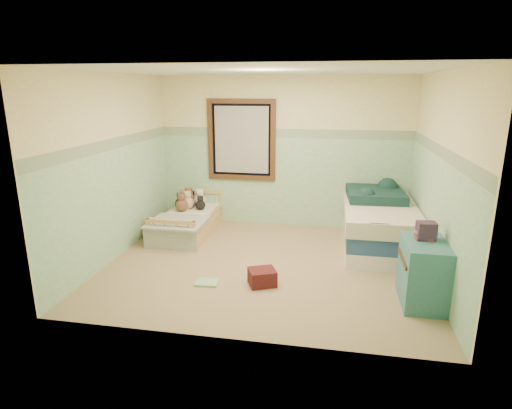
% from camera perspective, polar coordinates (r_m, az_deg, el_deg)
% --- Properties ---
extents(floor, '(4.20, 3.60, 0.02)m').
position_cam_1_polar(floor, '(5.78, 1.22, -8.12)').
color(floor, '#8A714D').
rests_on(floor, ground).
extents(ceiling, '(4.20, 3.60, 0.02)m').
position_cam_1_polar(ceiling, '(5.30, 1.38, 17.68)').
color(ceiling, silver).
rests_on(ceiling, wall_back).
extents(wall_back, '(4.20, 0.04, 2.50)m').
position_cam_1_polar(wall_back, '(7.16, 3.62, 6.98)').
color(wall_back, beige).
rests_on(wall_back, floor).
extents(wall_front, '(4.20, 0.04, 2.50)m').
position_cam_1_polar(wall_front, '(3.69, -3.18, -1.19)').
color(wall_front, beige).
rests_on(wall_front, floor).
extents(wall_left, '(0.04, 3.60, 2.50)m').
position_cam_1_polar(wall_left, '(6.10, -18.66, 4.69)').
color(wall_left, beige).
rests_on(wall_left, floor).
extents(wall_right, '(0.04, 3.60, 2.50)m').
position_cam_1_polar(wall_right, '(5.49, 23.54, 3.08)').
color(wall_right, beige).
rests_on(wall_right, floor).
extents(wainscot_mint, '(4.20, 0.01, 1.50)m').
position_cam_1_polar(wainscot_mint, '(7.24, 3.54, 3.05)').
color(wainscot_mint, '#79B585').
rests_on(wainscot_mint, floor).
extents(border_strip, '(4.20, 0.01, 0.15)m').
position_cam_1_polar(border_strip, '(7.11, 3.65, 9.55)').
color(border_strip, '#41684C').
rests_on(border_strip, wall_back).
extents(window_frame, '(1.16, 0.06, 1.36)m').
position_cam_1_polar(window_frame, '(7.21, -1.99, 8.66)').
color(window_frame, '#3B2112').
rests_on(window_frame, wall_back).
extents(window_blinds, '(0.92, 0.01, 1.12)m').
position_cam_1_polar(window_blinds, '(7.22, -1.97, 8.67)').
color(window_blinds, beige).
rests_on(window_blinds, window_frame).
extents(toddler_bed_frame, '(0.77, 1.54, 0.20)m').
position_cam_1_polar(toddler_bed_frame, '(7.04, -9.09, -2.98)').
color(toddler_bed_frame, tan).
rests_on(toddler_bed_frame, floor).
extents(toddler_mattress, '(0.70, 1.47, 0.12)m').
position_cam_1_polar(toddler_mattress, '(6.99, -9.15, -1.74)').
color(toddler_mattress, white).
rests_on(toddler_mattress, toddler_bed_frame).
extents(patchwork_quilt, '(0.83, 0.77, 0.03)m').
position_cam_1_polar(patchwork_quilt, '(6.54, -10.56, -2.33)').
color(patchwork_quilt, '#6383B8').
rests_on(patchwork_quilt, toddler_mattress).
extents(plush_bed_brown, '(0.21, 0.21, 0.21)m').
position_cam_1_polar(plush_bed_brown, '(7.45, -9.02, 0.67)').
color(plush_bed_brown, brown).
rests_on(plush_bed_brown, toddler_mattress).
extents(plush_bed_white, '(0.21, 0.21, 0.21)m').
position_cam_1_polar(plush_bed_white, '(7.39, -7.56, 0.57)').
color(plush_bed_white, silver).
rests_on(plush_bed_white, toddler_mattress).
extents(plush_bed_tan, '(0.21, 0.21, 0.21)m').
position_cam_1_polar(plush_bed_tan, '(7.23, -9.22, 0.20)').
color(plush_bed_tan, '#D1B689').
rests_on(plush_bed_tan, toddler_mattress).
extents(plush_bed_dark, '(0.16, 0.16, 0.16)m').
position_cam_1_polar(plush_bed_dark, '(7.17, -7.48, -0.07)').
color(plush_bed_dark, black).
rests_on(plush_bed_dark, toddler_mattress).
extents(plush_floor_cream, '(0.25, 0.25, 0.25)m').
position_cam_1_polar(plush_floor_cream, '(7.30, -9.50, -2.11)').
color(plush_floor_cream, silver).
rests_on(plush_floor_cream, floor).
extents(plush_floor_tan, '(0.24, 0.24, 0.24)m').
position_cam_1_polar(plush_floor_tan, '(6.86, -14.08, -3.57)').
color(plush_floor_tan, '#D1B689').
rests_on(plush_floor_tan, floor).
extents(twin_bed_frame, '(0.98, 1.95, 0.22)m').
position_cam_1_polar(twin_bed_frame, '(6.62, 16.03, -4.52)').
color(twin_bed_frame, white).
rests_on(twin_bed_frame, floor).
extents(twin_boxspring, '(0.98, 1.95, 0.22)m').
position_cam_1_polar(twin_boxspring, '(6.55, 16.17, -2.71)').
color(twin_boxspring, navy).
rests_on(twin_boxspring, twin_bed_frame).
extents(twin_mattress, '(1.01, 1.99, 0.22)m').
position_cam_1_polar(twin_mattress, '(6.49, 16.32, -0.87)').
color(twin_mattress, beige).
rests_on(twin_mattress, twin_boxspring).
extents(teal_blanket, '(0.88, 0.92, 0.14)m').
position_cam_1_polar(teal_blanket, '(6.72, 15.77, 1.34)').
color(teal_blanket, black).
rests_on(teal_blanket, twin_mattress).
extents(dresser, '(0.44, 0.71, 0.71)m').
position_cam_1_polar(dresser, '(5.02, 21.60, -8.54)').
color(dresser, '#39626C').
rests_on(dresser, floor).
extents(book_stack, '(0.21, 0.17, 0.20)m').
position_cam_1_polar(book_stack, '(4.95, 21.93, -3.31)').
color(book_stack, '#57282E').
rests_on(book_stack, dresser).
extents(red_pillow, '(0.39, 0.37, 0.19)m').
position_cam_1_polar(red_pillow, '(5.18, 0.84, -9.75)').
color(red_pillow, maroon).
rests_on(red_pillow, floor).
extents(floor_book, '(0.29, 0.23, 0.03)m').
position_cam_1_polar(floor_book, '(5.28, -6.64, -10.40)').
color(floor_book, gold).
rests_on(floor_book, floor).
extents(extra_plush_0, '(0.21, 0.21, 0.21)m').
position_cam_1_polar(extra_plush_0, '(7.12, -9.94, -0.09)').
color(extra_plush_0, brown).
rests_on(extra_plush_0, toddler_mattress).
extents(extra_plush_1, '(0.17, 0.17, 0.17)m').
position_cam_1_polar(extra_plush_1, '(7.33, -8.86, 0.25)').
color(extra_plush_1, brown).
rests_on(extra_plush_1, toddler_mattress).
extents(extra_plush_2, '(0.17, 0.17, 0.17)m').
position_cam_1_polar(extra_plush_2, '(7.49, -8.68, 0.60)').
color(extra_plush_2, black).
rests_on(extra_plush_2, toddler_mattress).
extents(extra_plush_3, '(0.20, 0.20, 0.20)m').
position_cam_1_polar(extra_plush_3, '(7.22, -10.08, 0.09)').
color(extra_plush_3, black).
rests_on(extra_plush_3, toddler_mattress).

